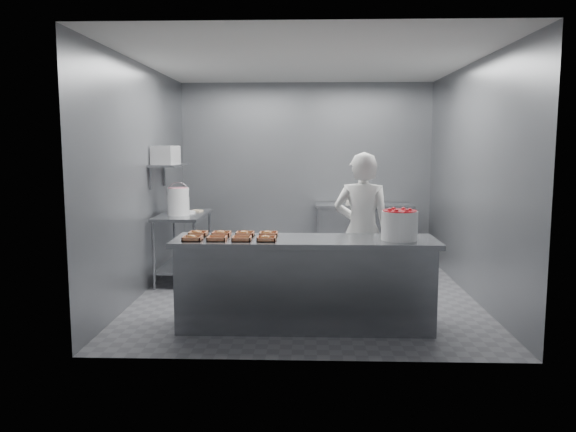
{
  "coord_description": "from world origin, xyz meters",
  "views": [
    {
      "loc": [
        0.02,
        -6.83,
        1.83
      ],
      "look_at": [
        -0.21,
        -0.2,
        0.98
      ],
      "focal_mm": 35.0,
      "sensor_mm": 36.0,
      "label": 1
    }
  ],
  "objects_px": {
    "strawberry_tub": "(399,224)",
    "prep_table": "(183,236)",
    "back_counter": "(363,232)",
    "tray_2": "(242,239)",
    "tray_1": "(217,238)",
    "appliance": "(165,155)",
    "service_counter": "(305,283)",
    "tray_5": "(221,233)",
    "tray_3": "(266,238)",
    "tray_4": "(198,233)",
    "tray_0": "(192,238)",
    "tray_7": "(268,234)",
    "glaze_bucket": "(178,201)",
    "worker": "(362,231)",
    "tray_6": "(245,234)"
  },
  "relations": [
    {
      "from": "tray_7",
      "to": "glaze_bucket",
      "type": "bearing_deg",
      "value": 128.09
    },
    {
      "from": "service_counter",
      "to": "glaze_bucket",
      "type": "xyz_separation_m",
      "value": [
        -1.67,
        1.8,
        0.64
      ]
    },
    {
      "from": "tray_6",
      "to": "tray_5",
      "type": "bearing_deg",
      "value": 180.0
    },
    {
      "from": "tray_7",
      "to": "appliance",
      "type": "xyz_separation_m",
      "value": [
        -1.45,
        1.63,
        0.76
      ]
    },
    {
      "from": "tray_1",
      "to": "strawberry_tub",
      "type": "bearing_deg",
      "value": 3.1
    },
    {
      "from": "tray_3",
      "to": "tray_7",
      "type": "height_order",
      "value": "same"
    },
    {
      "from": "service_counter",
      "to": "tray_5",
      "type": "distance_m",
      "value": 0.99
    },
    {
      "from": "strawberry_tub",
      "to": "tray_6",
      "type": "bearing_deg",
      "value": 173.01
    },
    {
      "from": "tray_4",
      "to": "glaze_bucket",
      "type": "distance_m",
      "value": 1.76
    },
    {
      "from": "tray_4",
      "to": "worker",
      "type": "height_order",
      "value": "worker"
    },
    {
      "from": "tray_4",
      "to": "tray_0",
      "type": "bearing_deg",
      "value": -90.0
    },
    {
      "from": "tray_1",
      "to": "glaze_bucket",
      "type": "height_order",
      "value": "glaze_bucket"
    },
    {
      "from": "tray_6",
      "to": "tray_1",
      "type": "bearing_deg",
      "value": -129.86
    },
    {
      "from": "tray_1",
      "to": "tray_7",
      "type": "relative_size",
      "value": 1.0
    },
    {
      "from": "appliance",
      "to": "service_counter",
      "type": "bearing_deg",
      "value": -34.43
    },
    {
      "from": "back_counter",
      "to": "tray_7",
      "type": "height_order",
      "value": "tray_7"
    },
    {
      "from": "tray_7",
      "to": "strawberry_tub",
      "type": "relative_size",
      "value": 0.53
    },
    {
      "from": "tray_1",
      "to": "tray_5",
      "type": "height_order",
      "value": "tray_5"
    },
    {
      "from": "tray_2",
      "to": "tray_4",
      "type": "height_order",
      "value": "tray_4"
    },
    {
      "from": "back_counter",
      "to": "tray_2",
      "type": "height_order",
      "value": "tray_2"
    },
    {
      "from": "tray_7",
      "to": "service_counter",
      "type": "bearing_deg",
      "value": -20.77
    },
    {
      "from": "worker",
      "to": "appliance",
      "type": "bearing_deg",
      "value": -10.61
    },
    {
      "from": "tray_5",
      "to": "tray_0",
      "type": "bearing_deg",
      "value": -130.22
    },
    {
      "from": "prep_table",
      "to": "glaze_bucket",
      "type": "bearing_deg",
      "value": -98.08
    },
    {
      "from": "tray_5",
      "to": "glaze_bucket",
      "type": "bearing_deg",
      "value": 116.29
    },
    {
      "from": "prep_table",
      "to": "tray_7",
      "type": "distance_m",
      "value": 2.24
    },
    {
      "from": "back_counter",
      "to": "tray_4",
      "type": "distance_m",
      "value": 3.72
    },
    {
      "from": "tray_1",
      "to": "tray_7",
      "type": "distance_m",
      "value": 0.56
    },
    {
      "from": "tray_2",
      "to": "appliance",
      "type": "height_order",
      "value": "appliance"
    },
    {
      "from": "strawberry_tub",
      "to": "tray_5",
      "type": "bearing_deg",
      "value": 173.95
    },
    {
      "from": "service_counter",
      "to": "glaze_bucket",
      "type": "relative_size",
      "value": 5.97
    },
    {
      "from": "tray_3",
      "to": "worker",
      "type": "xyz_separation_m",
      "value": [
        1.01,
        0.86,
        -0.05
      ]
    },
    {
      "from": "back_counter",
      "to": "tray_7",
      "type": "relative_size",
      "value": 8.01
    },
    {
      "from": "prep_table",
      "to": "tray_2",
      "type": "distance_m",
      "value": 2.36
    },
    {
      "from": "strawberry_tub",
      "to": "prep_table",
      "type": "bearing_deg",
      "value": 142.15
    },
    {
      "from": "tray_1",
      "to": "tray_3",
      "type": "xyz_separation_m",
      "value": [
        0.48,
        -0.0,
        0.0
      ]
    },
    {
      "from": "service_counter",
      "to": "tray_4",
      "type": "bearing_deg",
      "value": 172.61
    },
    {
      "from": "tray_3",
      "to": "worker",
      "type": "height_order",
      "value": "worker"
    },
    {
      "from": "tray_7",
      "to": "back_counter",
      "type": "bearing_deg",
      "value": 67.71
    },
    {
      "from": "tray_1",
      "to": "tray_6",
      "type": "height_order",
      "value": "tray_6"
    },
    {
      "from": "tray_3",
      "to": "tray_4",
      "type": "bearing_deg",
      "value": 158.49
    },
    {
      "from": "tray_1",
      "to": "service_counter",
      "type": "bearing_deg",
      "value": 9.46
    },
    {
      "from": "tray_1",
      "to": "appliance",
      "type": "xyz_separation_m",
      "value": [
        -0.97,
        1.92,
        0.77
      ]
    },
    {
      "from": "prep_table",
      "to": "tray_4",
      "type": "xyz_separation_m",
      "value": [
        0.56,
        -1.81,
        0.33
      ]
    },
    {
      "from": "back_counter",
      "to": "glaze_bucket",
      "type": "distance_m",
      "value": 3.02
    },
    {
      "from": "back_counter",
      "to": "worker",
      "type": "distance_m",
      "value": 2.58
    },
    {
      "from": "tray_4",
      "to": "glaze_bucket",
      "type": "height_order",
      "value": "glaze_bucket"
    },
    {
      "from": "back_counter",
      "to": "tray_0",
      "type": "relative_size",
      "value": 8.01
    },
    {
      "from": "tray_3",
      "to": "strawberry_tub",
      "type": "distance_m",
      "value": 1.3
    },
    {
      "from": "tray_7",
      "to": "strawberry_tub",
      "type": "distance_m",
      "value": 1.31
    }
  ]
}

